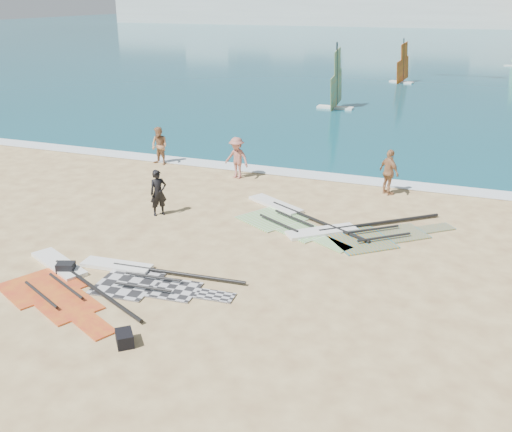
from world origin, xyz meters
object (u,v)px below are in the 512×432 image
(beachgoer_left, at_px, (159,146))
(gear_bag_near, at_px, (66,268))
(rig_orange, at_px, (360,233))
(rig_red, at_px, (61,283))
(gear_bag_far, at_px, (125,338))
(rig_grey, at_px, (141,277))
(beachgoer_mid, at_px, (237,158))
(beachgoer_back, at_px, (389,172))
(person_wetsuit, at_px, (158,193))
(rig_green, at_px, (287,217))

(beachgoer_left, bearing_deg, gear_bag_near, -60.86)
(rig_orange, height_order, rig_red, rig_orange)
(gear_bag_far, height_order, beachgoer_left, beachgoer_left)
(rig_grey, bearing_deg, beachgoer_mid, 92.36)
(beachgoer_back, bearing_deg, beachgoer_left, 39.37)
(gear_bag_far, relative_size, beachgoer_left, 0.30)
(person_wetsuit, relative_size, beachgoer_left, 0.95)
(gear_bag_near, xyz_separation_m, gear_bag_far, (3.83, -2.69, 0.00))
(rig_red, height_order, person_wetsuit, person_wetsuit)
(rig_grey, xyz_separation_m, gear_bag_near, (-2.35, -0.48, 0.12))
(beachgoer_back, bearing_deg, person_wetsuit, 77.92)
(rig_green, distance_m, beachgoer_back, 5.34)
(beachgoer_left, bearing_deg, beachgoer_mid, 3.60)
(rig_grey, height_order, rig_red, rig_red)
(gear_bag_near, relative_size, beachgoer_mid, 0.27)
(rig_orange, xyz_separation_m, gear_bag_near, (-7.89, -6.21, 0.12))
(rig_green, bearing_deg, gear_bag_near, -95.37)
(beachgoer_left, distance_m, beachgoer_mid, 4.57)
(person_wetsuit, bearing_deg, rig_orange, -41.06)
(gear_bag_near, distance_m, beachgoer_left, 12.16)
(rig_orange, xyz_separation_m, beachgoer_back, (0.27, 4.79, 0.94))
(person_wetsuit, height_order, beachgoer_mid, beachgoer_mid)
(rig_green, distance_m, rig_orange, 3.00)
(rig_grey, xyz_separation_m, rig_orange, (5.54, 5.73, 0.00))
(rig_grey, distance_m, person_wetsuit, 5.43)
(rig_grey, xyz_separation_m, beachgoer_mid, (-1.14, 10.42, 0.92))
(rig_green, xyz_separation_m, beachgoer_back, (3.20, 4.17, 0.94))
(gear_bag_far, bearing_deg, beachgoer_back, 72.41)
(rig_grey, relative_size, gear_bag_near, 10.25)
(beachgoer_left, bearing_deg, rig_grey, -49.86)
(rig_orange, height_order, beachgoer_mid, beachgoer_mid)
(rig_grey, bearing_deg, person_wetsuit, 109.64)
(rig_green, bearing_deg, beachgoer_mid, 163.23)
(gear_bag_near, bearing_deg, rig_red, -63.34)
(rig_red, bearing_deg, rig_grey, 55.58)
(rig_orange, bearing_deg, beachgoer_mid, 105.40)
(person_wetsuit, bearing_deg, beachgoer_back, -11.89)
(gear_bag_near, distance_m, beachgoer_back, 13.73)
(rig_green, xyz_separation_m, rig_orange, (2.93, -0.62, -0.00))
(rig_green, distance_m, person_wetsuit, 5.03)
(person_wetsuit, height_order, beachgoer_left, beachgoer_left)
(beachgoer_left, xyz_separation_m, beachgoer_back, (11.46, -0.68, 0.04))
(rig_grey, bearing_deg, rig_orange, 42.07)
(rig_orange, bearing_deg, rig_red, -177.22)
(rig_red, relative_size, person_wetsuit, 3.10)
(rig_orange, bearing_deg, rig_green, 128.54)
(rig_grey, relative_size, gear_bag_far, 9.58)
(rig_orange, distance_m, beachgoer_mid, 8.22)
(rig_orange, distance_m, rig_red, 10.21)
(beachgoer_back, bearing_deg, gear_bag_far, 115.17)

